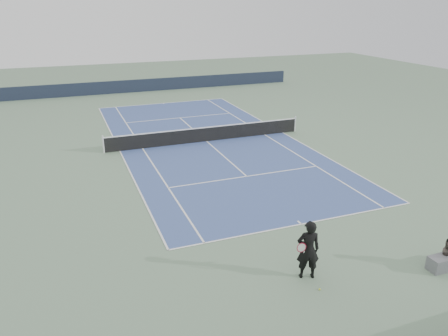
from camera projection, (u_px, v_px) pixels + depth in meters
name	position (u px, v px, depth m)	size (l,w,h in m)	color
ground	(207.00, 141.00, 27.91)	(80.00, 80.00, 0.00)	slate
court_surface	(207.00, 141.00, 27.90)	(10.97, 23.77, 0.01)	#394F88
tennis_net	(207.00, 134.00, 27.73)	(12.90, 0.10, 1.07)	silver
windscreen_far	(149.00, 85.00, 43.30)	(30.00, 0.25, 1.20)	black
tennis_player	(308.00, 250.00, 13.86)	(0.90, 0.75, 2.03)	black
tennis_ball	(320.00, 289.00, 13.55)	(0.06, 0.06, 0.06)	#CCD92C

